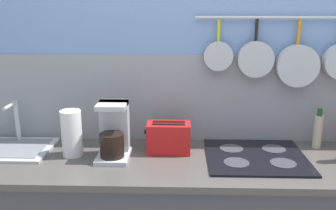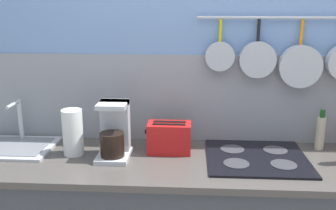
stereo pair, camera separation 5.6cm
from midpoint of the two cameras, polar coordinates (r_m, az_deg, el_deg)
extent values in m
cube|color=#7293C6|center=(2.25, 7.49, 3.83)|extent=(7.20, 0.06, 2.60)
cube|color=gray|center=(2.27, 7.41, 1.12)|extent=(7.20, 0.07, 0.52)
cylinder|color=#B7BABF|center=(2.25, 19.67, 12.44)|extent=(1.23, 0.02, 0.02)
cylinder|color=gold|center=(2.16, 7.00, 11.26)|extent=(0.02, 0.02, 0.12)
cylinder|color=#B7BABF|center=(2.15, 6.92, 7.40)|extent=(0.17, 0.04, 0.17)
cylinder|color=black|center=(2.19, 12.62, 11.10)|extent=(0.02, 0.02, 0.12)
cylinder|color=#B7BABF|center=(2.18, 12.49, 6.81)|extent=(0.20, 0.05, 0.20)
cylinder|color=orange|center=(2.24, 18.66, 10.54)|extent=(0.02, 0.02, 0.14)
cylinder|color=#B7BABF|center=(2.24, 18.45, 5.69)|extent=(0.24, 0.05, 0.24)
cube|color=#4C4742|center=(2.04, 8.06, -8.86)|extent=(2.99, 0.62, 0.03)
cube|color=#B7BABF|center=(2.34, -23.64, -6.21)|extent=(0.47, 0.37, 0.01)
cube|color=slate|center=(2.33, -23.67, -5.99)|extent=(0.40, 0.29, 0.00)
cylinder|color=#B7BABF|center=(2.42, -22.59, -2.37)|extent=(0.03, 0.03, 0.26)
cylinder|color=#B7BABF|center=(2.32, -23.60, -0.11)|extent=(0.02, 0.15, 0.02)
cylinder|color=white|center=(2.11, -15.20, -4.17)|extent=(0.11, 0.11, 0.26)
cube|color=#B7BABF|center=(2.06, -9.09, -7.75)|extent=(0.17, 0.22, 0.02)
cube|color=#B7BABF|center=(2.08, -8.89, -3.42)|extent=(0.15, 0.08, 0.30)
cylinder|color=black|center=(2.01, -9.32, -6.05)|extent=(0.13, 0.13, 0.13)
cube|color=#B7BABF|center=(1.99, -9.31, -0.03)|extent=(0.15, 0.16, 0.02)
cube|color=red|center=(2.10, -0.66, -5.01)|extent=(0.24, 0.14, 0.17)
cube|color=black|center=(2.04, -0.69, -2.96)|extent=(0.18, 0.02, 0.00)
cube|color=black|center=(2.09, -0.64, -2.55)|extent=(0.18, 0.02, 0.00)
cube|color=black|center=(2.09, -4.17, -4.09)|extent=(0.02, 0.02, 0.02)
cube|color=black|center=(2.10, 12.50, -7.69)|extent=(0.53, 0.49, 0.01)
cylinder|color=#38383D|center=(1.98, 9.59, -8.64)|extent=(0.13, 0.13, 0.00)
cylinder|color=#38383D|center=(2.03, 16.37, -8.49)|extent=(0.13, 0.13, 0.00)
cylinder|color=#38383D|center=(2.17, 8.90, -6.54)|extent=(0.13, 0.13, 0.00)
cylinder|color=#38383D|center=(2.21, 15.13, -6.47)|extent=(0.13, 0.13, 0.00)
cylinder|color=#BFB799|center=(2.31, 21.22, -3.83)|extent=(0.05, 0.05, 0.19)
cylinder|color=#194C19|center=(2.28, 21.49, -1.05)|extent=(0.03, 0.03, 0.04)
camera|label=1|loc=(0.03, -90.83, -0.22)|focal=40.00mm
camera|label=2|loc=(0.03, 89.17, 0.22)|focal=40.00mm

